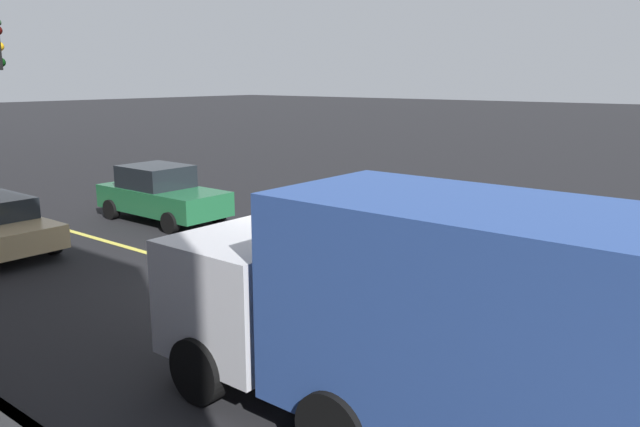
# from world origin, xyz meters

# --- Properties ---
(ground) EXTENTS (200.00, 200.00, 0.00)m
(ground) POSITION_xyz_m (0.00, 0.00, 0.00)
(ground) COLOR black
(lane_stripe_center) EXTENTS (80.00, 0.16, 0.01)m
(lane_stripe_center) POSITION_xyz_m (0.00, 0.00, 0.01)
(lane_stripe_center) COLOR #D8CC4C
(lane_stripe_center) RESTS_ON ground
(car_green) EXTENTS (4.25, 1.93, 1.63)m
(car_green) POSITION_xyz_m (6.21, -2.45, 0.81)
(car_green) COLOR #1E6038
(car_green) RESTS_ON ground
(car_red) EXTENTS (3.86, 1.93, 1.44)m
(car_red) POSITION_xyz_m (-4.19, -2.83, 0.73)
(car_red) COLOR red
(car_red) RESTS_ON ground
(truck_blue) EXTENTS (6.58, 2.44, 2.92)m
(truck_blue) POSITION_xyz_m (-5.51, 2.75, 1.55)
(truck_blue) COLOR silver
(truck_blue) RESTS_ON ground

